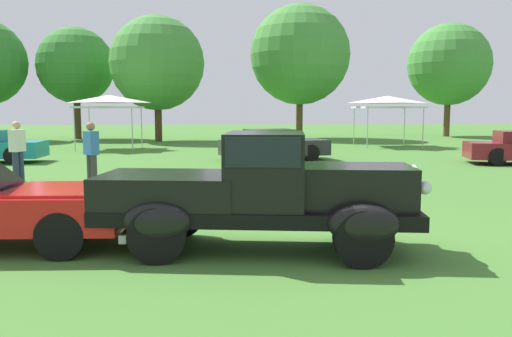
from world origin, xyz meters
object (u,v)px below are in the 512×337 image
object	(u,v)px
feature_pickup_truck	(260,191)
spectator_between_cars	(91,153)
canopy_tent_left_field	(109,101)
spectator_near_truck	(17,150)
canopy_tent_center_field	(388,101)
show_car_charcoal	(274,145)

from	to	relation	value
feature_pickup_truck	spectator_between_cars	bearing A→B (deg)	122.46
spectator_between_cars	canopy_tent_left_field	bearing A→B (deg)	100.53
feature_pickup_truck	spectator_near_truck	size ratio (longest dim) A/B	2.77
canopy_tent_left_field	canopy_tent_center_field	size ratio (longest dim) A/B	0.94
canopy_tent_left_field	canopy_tent_center_field	xyz separation A→B (m)	(14.45, 1.19, 0.00)
feature_pickup_truck	canopy_tent_left_field	distance (m)	20.33
spectator_near_truck	spectator_between_cars	world-z (taller)	same
canopy_tent_center_field	feature_pickup_truck	bearing A→B (deg)	-111.56
feature_pickup_truck	canopy_tent_left_field	bearing A→B (deg)	108.33
feature_pickup_truck	show_car_charcoal	distance (m)	13.32
spectator_between_cars	canopy_tent_center_field	size ratio (longest dim) A/B	0.53
feature_pickup_truck	canopy_tent_left_field	world-z (taller)	canopy_tent_left_field
show_car_charcoal	canopy_tent_center_field	size ratio (longest dim) A/B	1.39
feature_pickup_truck	canopy_tent_center_field	distance (m)	22.02
feature_pickup_truck	show_car_charcoal	xyz separation A→B (m)	(1.34, 13.24, -0.27)
spectator_near_truck	spectator_between_cars	size ratio (longest dim) A/B	1.00
show_car_charcoal	canopy_tent_center_field	bearing A→B (deg)	46.87
spectator_near_truck	canopy_tent_left_field	world-z (taller)	canopy_tent_left_field
spectator_between_cars	show_car_charcoal	bearing A→B (deg)	53.01
spectator_near_truck	canopy_tent_center_field	distance (m)	19.48
spectator_near_truck	show_car_charcoal	bearing A→B (deg)	38.15
feature_pickup_truck	show_car_charcoal	world-z (taller)	feature_pickup_truck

